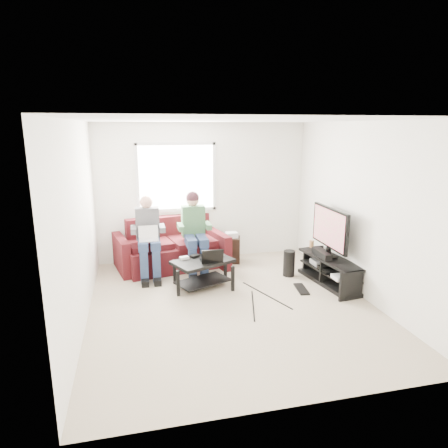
# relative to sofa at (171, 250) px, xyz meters

# --- Properties ---
(floor) EXTENTS (4.50, 4.50, 0.00)m
(floor) POSITION_rel_sofa_xyz_m (0.69, -1.82, -0.33)
(floor) COLOR #B7A58E
(floor) RESTS_ON ground
(ceiling) EXTENTS (4.50, 4.50, 0.00)m
(ceiling) POSITION_rel_sofa_xyz_m (0.69, -1.82, 2.27)
(ceiling) COLOR white
(ceiling) RESTS_ON wall_back
(wall_back) EXTENTS (4.50, 0.00, 4.50)m
(wall_back) POSITION_rel_sofa_xyz_m (0.69, 0.43, 0.97)
(wall_back) COLOR white
(wall_back) RESTS_ON floor
(wall_front) EXTENTS (4.50, 0.00, 4.50)m
(wall_front) POSITION_rel_sofa_xyz_m (0.69, -4.07, 0.97)
(wall_front) COLOR white
(wall_front) RESTS_ON floor
(wall_left) EXTENTS (0.00, 4.50, 4.50)m
(wall_left) POSITION_rel_sofa_xyz_m (-1.31, -1.82, 0.97)
(wall_left) COLOR white
(wall_left) RESTS_ON floor
(wall_right) EXTENTS (0.00, 4.50, 4.50)m
(wall_right) POSITION_rel_sofa_xyz_m (2.69, -1.82, 0.97)
(wall_right) COLOR white
(wall_right) RESTS_ON floor
(window) EXTENTS (1.48, 0.04, 1.28)m
(window) POSITION_rel_sofa_xyz_m (0.19, 0.41, 1.27)
(window) COLOR white
(window) RESTS_ON wall_back
(sofa) EXTENTS (2.08, 1.21, 0.89)m
(sofa) POSITION_rel_sofa_xyz_m (0.00, 0.00, 0.00)
(sofa) COLOR #4D1315
(sofa) RESTS_ON floor
(person_left) EXTENTS (0.40, 0.71, 1.37)m
(person_left) POSITION_rel_sofa_xyz_m (-0.40, -0.34, 0.43)
(person_left) COLOR navy
(person_left) RESTS_ON sofa
(person_right) EXTENTS (0.40, 0.71, 1.42)m
(person_right) POSITION_rel_sofa_xyz_m (0.40, -0.32, 0.49)
(person_right) COLOR navy
(person_right) RESTS_ON sofa
(laptop_silver) EXTENTS (0.36, 0.28, 0.24)m
(laptop_silver) POSITION_rel_sofa_xyz_m (-0.40, -0.53, 0.41)
(laptop_silver) COLOR silver
(laptop_silver) RESTS_ON person_left
(coffee_table) EXTENTS (1.06, 0.88, 0.46)m
(coffee_table) POSITION_rel_sofa_xyz_m (0.41, -1.09, 0.01)
(coffee_table) COLOR black
(coffee_table) RESTS_ON floor
(laptop_black) EXTENTS (0.40, 0.35, 0.24)m
(laptop_black) POSITION_rel_sofa_xyz_m (0.53, -1.17, 0.25)
(laptop_black) COLOR black
(laptop_black) RESTS_ON coffee_table
(controller_a) EXTENTS (0.16, 0.13, 0.04)m
(controller_a) POSITION_rel_sofa_xyz_m (0.13, -0.97, 0.15)
(controller_a) COLOR silver
(controller_a) RESTS_ON coffee_table
(controller_b) EXTENTS (0.17, 0.15, 0.04)m
(controller_b) POSITION_rel_sofa_xyz_m (0.31, -0.91, 0.15)
(controller_b) COLOR black
(controller_b) RESTS_ON coffee_table
(controller_c) EXTENTS (0.17, 0.15, 0.04)m
(controller_c) POSITION_rel_sofa_xyz_m (0.71, -0.94, 0.15)
(controller_c) COLOR gray
(controller_c) RESTS_ON coffee_table
(tv_stand) EXTENTS (0.58, 1.39, 0.44)m
(tv_stand) POSITION_rel_sofa_xyz_m (2.46, -1.41, -0.13)
(tv_stand) COLOR black
(tv_stand) RESTS_ON floor
(tv) EXTENTS (0.12, 1.10, 0.81)m
(tv) POSITION_rel_sofa_xyz_m (2.46, -1.31, 0.58)
(tv) COLOR black
(tv) RESTS_ON tv_stand
(soundbar) EXTENTS (0.12, 0.50, 0.10)m
(soundbar) POSITION_rel_sofa_xyz_m (2.34, -1.31, 0.17)
(soundbar) COLOR black
(soundbar) RESTS_ON tv_stand
(drink_cup) EXTENTS (0.08, 0.08, 0.12)m
(drink_cup) POSITION_rel_sofa_xyz_m (2.41, -0.78, 0.18)
(drink_cup) COLOR #B57F4E
(drink_cup) RESTS_ON tv_stand
(console_white) EXTENTS (0.30, 0.22, 0.06)m
(console_white) POSITION_rel_sofa_xyz_m (2.46, -1.81, -0.06)
(console_white) COLOR silver
(console_white) RESTS_ON tv_stand
(console_grey) EXTENTS (0.34, 0.26, 0.08)m
(console_grey) POSITION_rel_sofa_xyz_m (2.46, -1.11, -0.05)
(console_grey) COLOR gray
(console_grey) RESTS_ON tv_stand
(console_black) EXTENTS (0.38, 0.30, 0.07)m
(console_black) POSITION_rel_sofa_xyz_m (2.46, -1.46, -0.06)
(console_black) COLOR black
(console_black) RESTS_ON tv_stand
(subwoofer) EXTENTS (0.20, 0.20, 0.45)m
(subwoofer) POSITION_rel_sofa_xyz_m (1.94, -0.92, -0.10)
(subwoofer) COLOR black
(subwoofer) RESTS_ON floor
(keyboard_floor) EXTENTS (0.21, 0.46, 0.02)m
(keyboard_floor) POSITION_rel_sofa_xyz_m (1.91, -1.55, -0.32)
(keyboard_floor) COLOR black
(keyboard_floor) RESTS_ON floor
(end_table) EXTENTS (0.32, 0.32, 0.58)m
(end_table) POSITION_rel_sofa_xyz_m (1.16, 0.02, -0.07)
(end_table) COLOR black
(end_table) RESTS_ON floor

